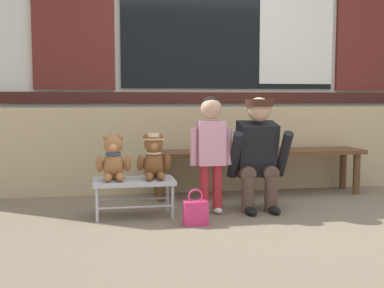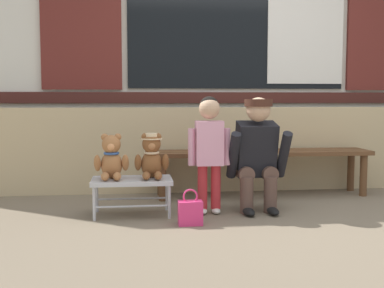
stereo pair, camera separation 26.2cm
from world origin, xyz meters
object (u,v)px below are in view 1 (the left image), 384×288
object	(u,v)px
teddy_bear_plain	(113,159)
wooden_bench_long	(258,157)
teddy_bear_with_hat	(154,157)
adult_crouching	(258,153)
handbag_on_ground	(195,212)
child_standing	(211,141)
small_display_bench	(134,183)

from	to	relation	value
teddy_bear_plain	wooden_bench_long	bearing A→B (deg)	25.61
teddy_bear_with_hat	adult_crouching	xyz separation A→B (m)	(0.88, 0.04, 0.01)
wooden_bench_long	adult_crouching	world-z (taller)	adult_crouching
adult_crouching	handbag_on_ground	bearing A→B (deg)	-146.88
adult_crouching	wooden_bench_long	bearing A→B (deg)	72.10
teddy_bear_plain	teddy_bear_with_hat	distance (m)	0.32
handbag_on_ground	adult_crouching	bearing A→B (deg)	33.12
wooden_bench_long	adult_crouching	bearing A→B (deg)	-107.90
child_standing	handbag_on_ground	xyz separation A→B (m)	(-0.19, -0.35, -0.50)
child_standing	adult_crouching	world-z (taller)	child_standing
wooden_bench_long	teddy_bear_with_hat	world-z (taller)	teddy_bear_with_hat
teddy_bear_with_hat	teddy_bear_plain	bearing A→B (deg)	-179.87
teddy_bear_with_hat	handbag_on_ground	size ratio (longest dim) A/B	1.34
teddy_bear_with_hat	child_standing	size ratio (longest dim) A/B	0.38
wooden_bench_long	handbag_on_ground	size ratio (longest dim) A/B	7.72
handbag_on_ground	teddy_bear_with_hat	bearing A→B (deg)	126.90
small_display_bench	adult_crouching	size ratio (longest dim) A/B	0.67
teddy_bear_plain	teddy_bear_with_hat	bearing A→B (deg)	0.13
wooden_bench_long	teddy_bear_with_hat	size ratio (longest dim) A/B	5.78
small_display_bench	teddy_bear_with_hat	size ratio (longest dim) A/B	1.76
teddy_bear_plain	adult_crouching	size ratio (longest dim) A/B	0.38
teddy_bear_plain	child_standing	world-z (taller)	child_standing
child_standing	teddy_bear_plain	bearing A→B (deg)	179.14
wooden_bench_long	handbag_on_ground	bearing A→B (deg)	-128.27
wooden_bench_long	adult_crouching	size ratio (longest dim) A/B	2.21
teddy_bear_plain	child_standing	xyz separation A→B (m)	(0.79, -0.01, 0.13)
child_standing	adult_crouching	size ratio (longest dim) A/B	1.01
adult_crouching	handbag_on_ground	distance (m)	0.83
small_display_bench	child_standing	bearing A→B (deg)	-0.95
teddy_bear_with_hat	small_display_bench	bearing A→B (deg)	-179.23
handbag_on_ground	child_standing	bearing A→B (deg)	60.80
wooden_bench_long	teddy_bear_plain	distance (m)	1.56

